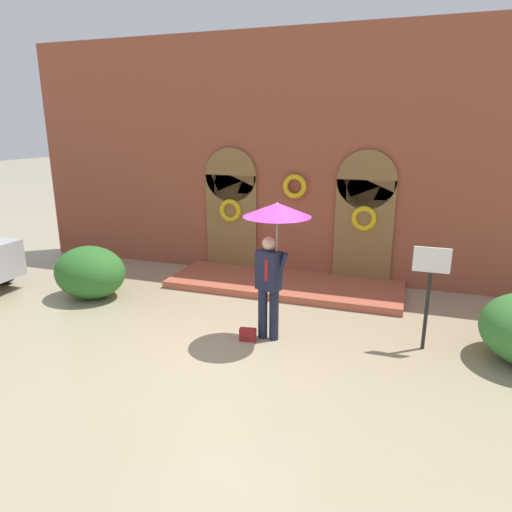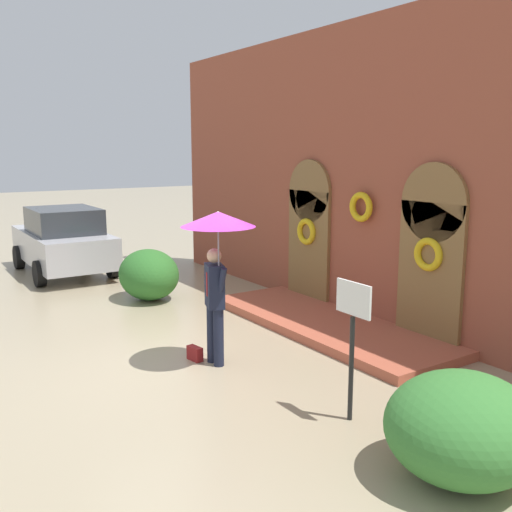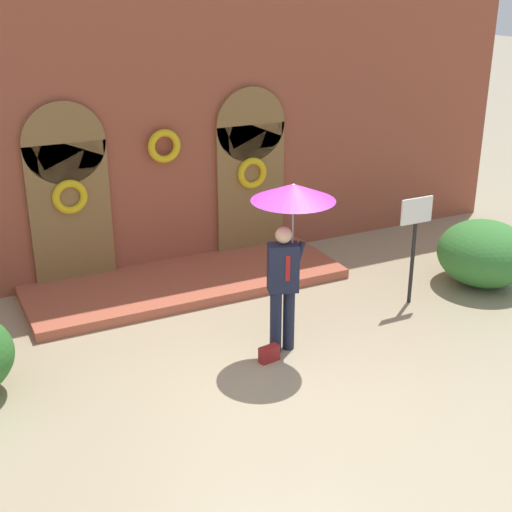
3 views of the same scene
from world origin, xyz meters
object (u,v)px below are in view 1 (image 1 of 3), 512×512
person_with_umbrella (275,230)px  sign_post (430,282)px  shrub_left (90,272)px  handbag (248,335)px

person_with_umbrella → sign_post: size_ratio=1.37×
sign_post → shrub_left: bearing=178.0°
person_with_umbrella → sign_post: bearing=10.5°
sign_post → person_with_umbrella: bearing=-169.5°
person_with_umbrella → handbag: 1.86m
person_with_umbrella → shrub_left: bearing=170.8°
person_with_umbrella → handbag: size_ratio=8.44×
handbag → sign_post: bearing=4.1°
person_with_umbrella → shrub_left: person_with_umbrella is taller
person_with_umbrella → handbag: bearing=-153.4°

